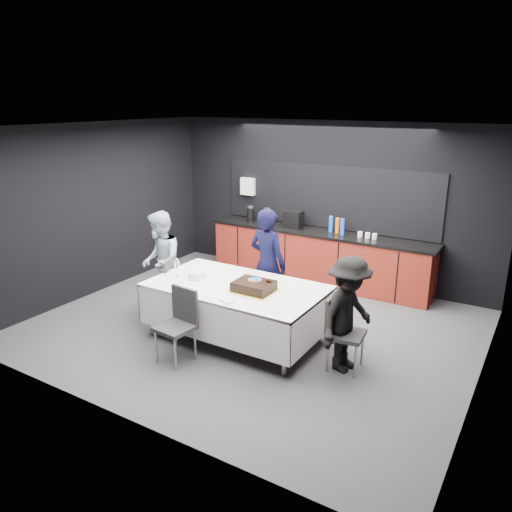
{
  "coord_description": "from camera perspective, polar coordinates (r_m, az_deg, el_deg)",
  "views": [
    {
      "loc": [
        3.45,
        -5.55,
        3.14
      ],
      "look_at": [
        0.0,
        0.1,
        1.05
      ],
      "focal_mm": 35.0,
      "sensor_mm": 36.0,
      "label": 1
    }
  ],
  "objects": [
    {
      "name": "chair_right",
      "position": [
        6.11,
        9.57,
        -7.98
      ],
      "size": [
        0.46,
        0.46,
        0.92
      ],
      "color": "#29292D",
      "rests_on": "ground"
    },
    {
      "name": "champagne_flute",
      "position": [
        7.0,
        -9.13,
        -1.04
      ],
      "size": [
        0.06,
        0.06,
        0.22
      ],
      "color": "white",
      "rests_on": "party_table"
    },
    {
      "name": "chair_near",
      "position": [
        6.29,
        -8.77,
        -7.18
      ],
      "size": [
        0.46,
        0.46,
        0.92
      ],
      "color": "#29292D",
      "rests_on": "ground"
    },
    {
      "name": "loose_plate_right_b",
      "position": [
        5.91,
        2.3,
        -6.02
      ],
      "size": [
        0.22,
        0.22,
        0.01
      ],
      "primitive_type": "cylinder",
      "color": "white",
      "rests_on": "party_table"
    },
    {
      "name": "loose_plate_near",
      "position": [
        6.55,
        -5.38,
        -3.64
      ],
      "size": [
        0.18,
        0.18,
        0.01
      ],
      "primitive_type": "cylinder",
      "color": "white",
      "rests_on": "party_table"
    },
    {
      "name": "kitchenette",
      "position": [
        8.89,
        7.03,
        0.41
      ],
      "size": [
        4.1,
        0.64,
        2.05
      ],
      "color": "maroon",
      "rests_on": "ground"
    },
    {
      "name": "chair_left",
      "position": [
        7.48,
        -10.5,
        -3.16
      ],
      "size": [
        0.53,
        0.53,
        0.92
      ],
      "color": "#29292D",
      "rests_on": "ground"
    },
    {
      "name": "party_table",
      "position": [
        6.69,
        -2.24,
        -4.45
      ],
      "size": [
        2.32,
        1.32,
        0.78
      ],
      "color": "#99999E",
      "rests_on": "ground"
    },
    {
      "name": "room_shell",
      "position": [
        6.66,
        -0.45,
        6.42
      ],
      "size": [
        6.04,
        5.04,
        2.82
      ],
      "color": "white",
      "rests_on": "ground"
    },
    {
      "name": "loose_plate_right_a",
      "position": [
        6.34,
        3.65,
        -4.33
      ],
      "size": [
        0.22,
        0.22,
        0.01
      ],
      "primitive_type": "cylinder",
      "color": "white",
      "rests_on": "party_table"
    },
    {
      "name": "loose_plate_far",
      "position": [
        6.84,
        0.61,
        -2.64
      ],
      "size": [
        0.21,
        0.21,
        0.01
      ],
      "primitive_type": "cylinder",
      "color": "white",
      "rests_on": "party_table"
    },
    {
      "name": "person_center",
      "position": [
        7.32,
        1.32,
        -0.89
      ],
      "size": [
        0.65,
        0.47,
        1.66
      ],
      "primitive_type": "imported",
      "rotation": [
        0.0,
        0.0,
        3.02
      ],
      "color": "black",
      "rests_on": "ground"
    },
    {
      "name": "person_left",
      "position": [
        7.69,
        -10.83,
        -0.69
      ],
      "size": [
        0.93,
        0.96,
        1.55
      ],
      "primitive_type": "imported",
      "rotation": [
        0.0,
        0.0,
        -0.91
      ],
      "color": "#A5BBCF",
      "rests_on": "ground"
    },
    {
      "name": "cake_assembly",
      "position": [
        6.41,
        -0.24,
        -3.47
      ],
      "size": [
        0.53,
        0.43,
        0.17
      ],
      "color": "gold",
      "rests_on": "party_table"
    },
    {
      "name": "person_right",
      "position": [
        6.01,
        10.44,
        -6.6
      ],
      "size": [
        0.69,
        1.01,
        1.43
      ],
      "primitive_type": "imported",
      "rotation": [
        0.0,
        0.0,
        1.38
      ],
      "color": "black",
      "rests_on": "ground"
    },
    {
      "name": "plate_stack",
      "position": [
        6.9,
        -6.77,
        -2.17
      ],
      "size": [
        0.24,
        0.24,
        0.1
      ],
      "primitive_type": "cylinder",
      "color": "white",
      "rests_on": "party_table"
    },
    {
      "name": "ground",
      "position": [
        7.25,
        -0.42,
        -8.14
      ],
      "size": [
        6.0,
        6.0,
        0.0
      ],
      "primitive_type": "plane",
      "color": "#414146",
      "rests_on": "ground"
    },
    {
      "name": "fork_pile",
      "position": [
        6.11,
        -3.34,
        -5.12
      ],
      "size": [
        0.2,
        0.17,
        0.03
      ],
      "primitive_type": "cube",
      "rotation": [
        0.0,
        0.0,
        -0.38
      ],
      "color": "white",
      "rests_on": "party_table"
    }
  ]
}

